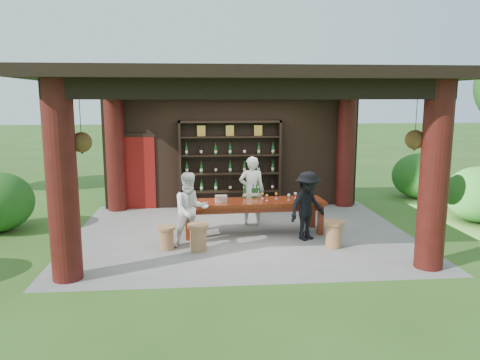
{
  "coord_description": "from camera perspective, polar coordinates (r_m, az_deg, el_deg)",
  "views": [
    {
      "loc": [
        -0.92,
        -10.09,
        3.0
      ],
      "look_at": [
        0.0,
        0.4,
        1.15
      ],
      "focal_mm": 35.0,
      "sensor_mm": 36.0,
      "label": 1
    }
  ],
  "objects": [
    {
      "name": "stool_near_right",
      "position": [
        9.74,
        11.37,
        -6.39
      ],
      "size": [
        0.41,
        0.41,
        0.55
      ],
      "rotation": [
        0.0,
        0.0,
        0.34
      ],
      "color": "#925E3A",
      "rests_on": "ground"
    },
    {
      "name": "tasting_table",
      "position": [
        10.43,
        1.65,
        -3.17
      ],
      "size": [
        3.19,
        0.97,
        0.75
      ],
      "rotation": [
        0.0,
        0.0,
        0.05
      ],
      "color": "#601A0D",
      "rests_on": "ground"
    },
    {
      "name": "table_bottles",
      "position": [
        10.66,
        1.41,
        -1.36
      ],
      "size": [
        0.35,
        0.1,
        0.31
      ],
      "color": "#194C1E",
      "rests_on": "tasting_table"
    },
    {
      "name": "ground",
      "position": [
        10.56,
        0.19,
        -6.53
      ],
      "size": [
        90.0,
        90.0,
        0.0
      ],
      "primitive_type": "plane",
      "color": "#2D5119",
      "rests_on": "ground"
    },
    {
      "name": "stool_far_left",
      "position": [
        9.52,
        -8.96,
        -6.92
      ],
      "size": [
        0.36,
        0.36,
        0.48
      ],
      "rotation": [
        0.0,
        0.0,
        -0.38
      ],
      "color": "#925E3A",
      "rests_on": "ground"
    },
    {
      "name": "wine_shelf",
      "position": [
        12.69,
        -1.21,
        1.85
      ],
      "size": [
        2.74,
        0.42,
        2.41
      ],
      "color": "black",
      "rests_on": "ground"
    },
    {
      "name": "guest_man",
      "position": [
        10.05,
        8.22,
        -3.14
      ],
      "size": [
        1.1,
        0.98,
        1.48
      ],
      "primitive_type": "imported",
      "rotation": [
        0.0,
        0.0,
        0.58
      ],
      "color": "black",
      "rests_on": "ground"
    },
    {
      "name": "pavilion",
      "position": [
        10.59,
        -0.08,
        5.26
      ],
      "size": [
        7.5,
        6.0,
        3.6
      ],
      "color": "slate",
      "rests_on": "ground"
    },
    {
      "name": "stool_near_left",
      "position": [
        9.37,
        -5.12,
        -6.88
      ],
      "size": [
        0.42,
        0.42,
        0.55
      ],
      "rotation": [
        0.0,
        0.0,
        -0.29
      ],
      "color": "#925E3A",
      "rests_on": "ground"
    },
    {
      "name": "table_glasses",
      "position": [
        10.54,
        5.18,
        -1.98
      ],
      "size": [
        0.99,
        0.27,
        0.15
      ],
      "color": "silver",
      "rests_on": "tasting_table"
    },
    {
      "name": "napkin_basket",
      "position": [
        10.28,
        -2.31,
        -2.28
      ],
      "size": [
        0.27,
        0.19,
        0.14
      ],
      "primitive_type": "cube",
      "rotation": [
        0.0,
        0.0,
        0.05
      ],
      "color": "#BF6672",
      "rests_on": "tasting_table"
    },
    {
      "name": "host",
      "position": [
        11.09,
        1.43,
        -1.33
      ],
      "size": [
        0.63,
        0.44,
        1.65
      ],
      "primitive_type": "imported",
      "rotation": [
        0.0,
        0.0,
        3.07
      ],
      "color": "silver",
      "rests_on": "ground"
    },
    {
      "name": "trees",
      "position": [
        12.7,
        13.34,
        11.36
      ],
      "size": [
        21.14,
        10.88,
        4.8
      ],
      "color": "#3F2819",
      "rests_on": "ground"
    },
    {
      "name": "shrubs",
      "position": [
        10.7,
        4.35,
        -3.22
      ],
      "size": [
        14.13,
        7.47,
        1.36
      ],
      "color": "#194C14",
      "rests_on": "ground"
    },
    {
      "name": "guest_woman",
      "position": [
        9.56,
        -6.05,
        -3.62
      ],
      "size": [
        0.86,
        0.74,
        1.52
      ],
      "primitive_type": "imported",
      "rotation": [
        0.0,
        0.0,
        0.25
      ],
      "color": "silver",
      "rests_on": "ground"
    }
  ]
}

